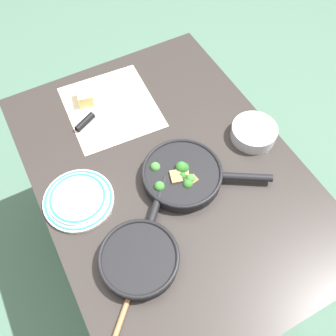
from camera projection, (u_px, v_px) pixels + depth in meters
The scene contains 10 objects.
ground_plane at pixel (168, 249), 1.85m from camera, with size 14.00×14.00×0.00m, color #476B56.
dining_table_red at pixel (168, 184), 1.31m from camera, with size 1.16×0.83×0.73m.
skillet_broccoli at pixel (183, 175), 1.20m from camera, with size 0.29×0.38×0.06m.
skillet_eggs at pixel (140, 257), 1.05m from camera, with size 0.32×0.31×0.05m.
wooden_spoon at pixel (127, 301), 1.00m from camera, with size 0.26×0.26×0.02m.
parchment_sheet at pixel (111, 107), 1.39m from camera, with size 0.36×0.33×0.00m.
grater_knife at pixel (93, 115), 1.35m from camera, with size 0.13×0.22×0.02m.
cheese_block at pixel (85, 96), 1.38m from camera, with size 0.09×0.07×0.05m.
dinner_plate_stack at pixel (78, 199), 1.16m from camera, with size 0.22×0.22×0.03m.
prep_bowl_steel at pixel (254, 132), 1.29m from camera, with size 0.16×0.16×0.05m.
Camera 1 is at (-0.58, 0.31, 1.78)m, focal length 40.00 mm.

